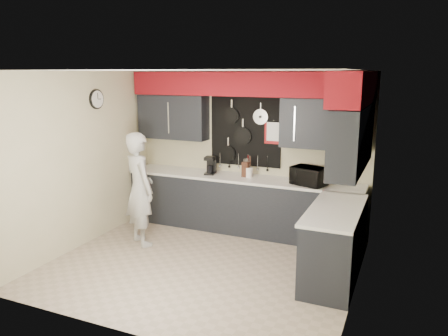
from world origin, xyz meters
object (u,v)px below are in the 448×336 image
at_px(person, 140,189).
at_px(knife_block, 246,169).
at_px(microwave, 309,176).
at_px(coffee_maker, 211,165).
at_px(utensil_crock, 249,172).

bearing_deg(person, knife_block, -105.96).
xyz_separation_m(knife_block, person, (-1.27, -1.16, -0.18)).
xyz_separation_m(microwave, person, (-2.33, -1.03, -0.20)).
height_order(knife_block, coffee_maker, coffee_maker).
height_order(knife_block, utensil_crock, knife_block).
xyz_separation_m(microwave, knife_block, (-1.05, 0.13, -0.02)).
distance_m(utensil_crock, person, 1.76).
relative_size(microwave, coffee_maker, 1.68).
distance_m(knife_block, utensil_crock, 0.07).
bearing_deg(person, coffee_maker, -88.90).
distance_m(knife_block, coffee_maker, 0.62).
relative_size(utensil_crock, coffee_maker, 0.53).
xyz_separation_m(knife_block, coffee_maker, (-0.61, -0.05, 0.03)).
distance_m(microwave, person, 2.55).
relative_size(utensil_crock, person, 0.09).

